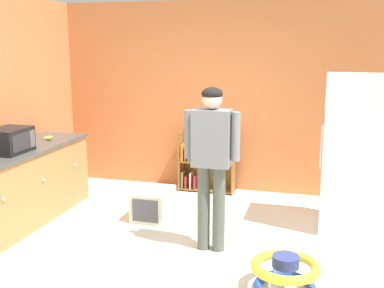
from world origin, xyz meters
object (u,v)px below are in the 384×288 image
bookshelf (204,165)px  banana_bunch (49,137)px  microwave (10,140)px  standing_person (212,154)px  baby_walker (285,273)px  pet_carrier (153,204)px  kitchen_counter (21,187)px  refrigerator (355,154)px  green_glass_bottle (27,137)px

bookshelf → banana_bunch: 2.20m
microwave → banana_bunch: 0.79m
standing_person → baby_walker: bearing=-39.0°
banana_bunch → pet_carrier: bearing=-1.6°
kitchen_counter → refrigerator: size_ratio=1.26×
kitchen_counter → green_glass_bottle: green_glass_bottle is taller
standing_person → banana_bunch: standing_person is taller
refrigerator → bookshelf: 2.29m
standing_person → banana_bunch: (-2.31, 0.76, -0.09)m
bookshelf → baby_walker: 3.01m
refrigerator → bookshelf: refrigerator is taller
kitchen_counter → green_glass_bottle: bearing=94.9°
baby_walker → banana_bunch: bearing=155.6°
standing_person → banana_bunch: bearing=161.8°
refrigerator → microwave: 3.89m
bookshelf → baby_walker: size_ratio=1.41×
pet_carrier → microwave: 1.82m
refrigerator → baby_walker: refrigerator is taller
bookshelf → microwave: (-1.75, -2.02, 0.66)m
baby_walker → green_glass_bottle: bearing=162.0°
kitchen_counter → baby_walker: (3.16, -0.80, -0.29)m
refrigerator → banana_bunch: (-3.73, -0.24, 0.04)m
refrigerator → standing_person: 1.74m
banana_bunch → green_glass_bottle: 0.39m
kitchen_counter → bookshelf: size_ratio=2.64×
standing_person → banana_bunch: 2.43m
kitchen_counter → green_glass_bottle: size_ratio=9.13×
kitchen_counter → microwave: 0.61m
baby_walker → standing_person: bearing=141.0°
refrigerator → banana_bunch: refrigerator is taller
refrigerator → bookshelf: size_ratio=2.09×
standing_person → microwave: 2.32m
green_glass_bottle → bookshelf: bearing=42.2°
banana_bunch → green_glass_bottle: (-0.06, -0.38, 0.07)m
kitchen_counter → pet_carrier: kitchen_counter is taller
standing_person → kitchen_counter: bearing=176.6°
banana_bunch → microwave: bearing=-91.3°
refrigerator → pet_carrier: (-2.32, -0.28, -0.71)m
refrigerator → banana_bunch: 3.74m
baby_walker → green_glass_bottle: size_ratio=2.46×
pet_carrier → green_glass_bottle: green_glass_bottle is taller
baby_walker → pet_carrier: pet_carrier is taller
refrigerator → microwave: refrigerator is taller
standing_person → baby_walker: 1.36m
standing_person → pet_carrier: 1.43m
bookshelf → green_glass_bottle: bearing=-137.8°
refrigerator → pet_carrier: bearing=-173.2°
standing_person → pet_carrier: (-0.90, 0.72, -0.84)m
kitchen_counter → refrigerator: refrigerator is taller
pet_carrier → green_glass_bottle: (-1.47, -0.34, 0.82)m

